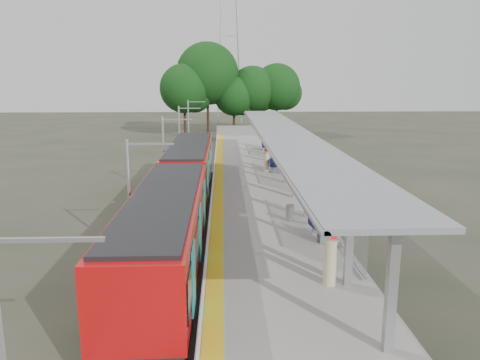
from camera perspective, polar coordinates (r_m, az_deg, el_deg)
The scene contains 16 objects.
ground at distance 15.23m, azimuth 7.03°, elevation -19.20°, with size 200.00×200.00×0.00m, color #474438.
trackbed at distance 33.79m, azimuth -5.90°, elevation -1.11°, with size 3.00×70.00×0.24m, color #59544C.
platform at distance 33.71m, azimuth 1.74°, elevation -0.42°, with size 6.00×50.00×1.00m, color gray.
tactile_strip at distance 33.52m, azimuth -2.61°, elevation 0.40°, with size 0.60×50.00×0.02m, color yellow.
end_fence at distance 58.14m, azimuth 0.10°, elevation 6.08°, with size 6.00×0.10×1.20m, color #9EA0A5.
train at distance 25.21m, azimuth -7.21°, elevation -1.27°, with size 2.74×27.60×3.62m.
canopy at distance 29.48m, azimuth 5.41°, elevation 4.99°, with size 3.27×38.00×3.66m.
pylon at distance 86.52m, azimuth -1.36°, elevation 19.68°, with size 8.00×4.00×38.00m, color #9EA0A5, non-canonical shape.
tree_cluster at distance 66.77m, azimuth -1.64°, elevation 11.69°, with size 19.73×10.73×12.86m.
catenary_masts at distance 32.44m, azimuth -9.15°, elevation 3.26°, with size 2.08×48.16×5.40m.
bench_near at distance 21.07m, azimuth 9.34°, elevation -5.57°, with size 0.70×1.50×0.99m.
bench_mid at distance 35.53m, azimuth 4.10°, elevation 1.97°, with size 0.90×1.64×1.08m.
bench_far at distance 45.97m, azimuth 2.87°, elevation 4.25°, with size 0.42×1.36×0.93m.
info_pillar_near at distance 16.41m, azimuth 10.91°, elevation -9.76°, with size 0.43×0.43×1.92m.
info_pillar_far at distance 35.32m, azimuth 3.27°, elevation 2.28°, with size 0.41×0.41×1.81m.
litter_bin at distance 23.31m, azimuth 6.11°, elevation -4.01°, with size 0.40×0.40×0.82m, color #9EA0A5.
Camera 1 is at (-2.23, -12.80, 7.94)m, focal length 35.00 mm.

